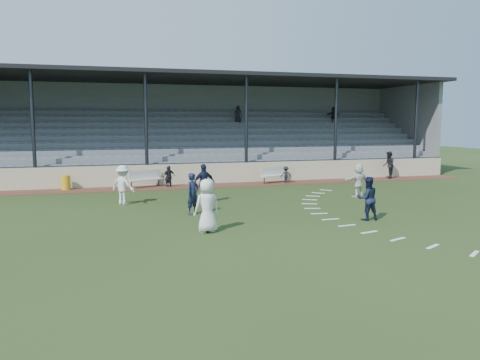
# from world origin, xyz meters

# --- Properties ---
(ground) EXTENTS (90.00, 90.00, 0.00)m
(ground) POSITION_xyz_m (0.00, 0.00, 0.00)
(ground) COLOR #273917
(ground) RESTS_ON ground
(cinder_track) EXTENTS (34.00, 2.00, 0.02)m
(cinder_track) POSITION_xyz_m (0.00, 10.50, 0.01)
(cinder_track) COLOR #512C20
(cinder_track) RESTS_ON ground
(retaining_wall) EXTENTS (34.00, 0.18, 1.20)m
(retaining_wall) POSITION_xyz_m (0.00, 11.55, 0.60)
(retaining_wall) COLOR beige
(retaining_wall) RESTS_ON ground
(bench_left) EXTENTS (1.99, 1.25, 0.95)m
(bench_left) POSITION_xyz_m (-3.19, 10.81, 0.58)
(bench_left) COLOR beige
(bench_left) RESTS_ON cinder_track
(bench_right) EXTENTS (2.01, 1.13, 0.95)m
(bench_right) POSITION_xyz_m (4.51, 10.71, 0.58)
(bench_right) COLOR beige
(bench_right) RESTS_ON cinder_track
(trash_bin) EXTENTS (0.48, 0.48, 0.77)m
(trash_bin) POSITION_xyz_m (-7.40, 10.96, 0.41)
(trash_bin) COLOR gold
(trash_bin) RESTS_ON cinder_track
(football) EXTENTS (0.22, 0.22, 0.22)m
(football) POSITION_xyz_m (-1.54, 1.56, 0.11)
(football) COLOR #D2570C
(football) RESTS_ON ground
(player_white_lead) EXTENTS (0.98, 0.75, 1.79)m
(player_white_lead) POSITION_xyz_m (-2.07, -0.77, 0.90)
(player_white_lead) COLOR white
(player_white_lead) RESTS_ON ground
(player_navy_lead) EXTENTS (0.72, 0.68, 1.66)m
(player_navy_lead) POSITION_xyz_m (-1.98, 2.37, 0.83)
(player_navy_lead) COLOR #131B36
(player_navy_lead) RESTS_ON ground
(player_navy_mid) EXTENTS (0.83, 0.66, 1.64)m
(player_navy_mid) POSITION_xyz_m (4.12, -0.47, 0.82)
(player_navy_mid) COLOR #131B36
(player_navy_mid) RESTS_ON ground
(player_white_wing) EXTENTS (1.29, 1.22, 1.76)m
(player_white_wing) POSITION_xyz_m (-4.57, 5.49, 0.88)
(player_white_wing) COLOR white
(player_white_wing) RESTS_ON ground
(player_navy_wing) EXTENTS (1.10, 0.61, 1.77)m
(player_navy_wing) POSITION_xyz_m (-0.99, 4.98, 0.89)
(player_navy_wing) COLOR #131B36
(player_navy_wing) RESTS_ON ground
(player_white_back) EXTENTS (1.57, 0.85, 1.62)m
(player_white_back) POSITION_xyz_m (6.67, 4.63, 0.81)
(player_white_back) COLOR white
(player_white_back) RESTS_ON ground
(official) EXTENTS (0.98, 1.06, 1.77)m
(official) POSITION_xyz_m (12.36, 10.68, 0.90)
(official) COLOR black
(official) RESTS_ON cinder_track
(sub_left_near) EXTENTS (0.48, 0.38, 1.16)m
(sub_left_near) POSITION_xyz_m (-1.92, 10.68, 0.60)
(sub_left_near) COLOR black
(sub_left_near) RESTS_ON cinder_track
(sub_left_far) EXTENTS (0.75, 0.49, 1.19)m
(sub_left_far) POSITION_xyz_m (-1.85, 10.67, 0.61)
(sub_left_far) COLOR black
(sub_left_far) RESTS_ON cinder_track
(sub_right) EXTENTS (0.73, 0.55, 1.00)m
(sub_right) POSITION_xyz_m (5.11, 10.38, 0.52)
(sub_right) COLOR black
(sub_right) RESTS_ON cinder_track
(grandstand) EXTENTS (34.60, 9.00, 6.61)m
(grandstand) POSITION_xyz_m (0.01, 16.26, 2.20)
(grandstand) COLOR gray
(grandstand) RESTS_ON ground
(penalty_arc) EXTENTS (3.89, 14.63, 0.01)m
(penalty_arc) POSITION_xyz_m (4.12, 0.00, 0.01)
(penalty_arc) COLOR white
(penalty_arc) RESTS_ON ground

